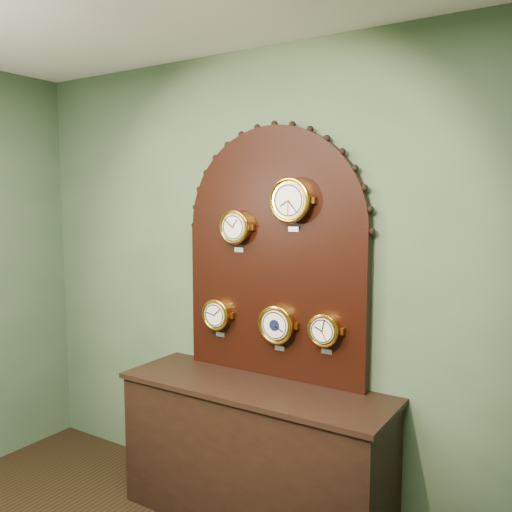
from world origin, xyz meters
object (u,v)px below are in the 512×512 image
Objects in this scene: barometer at (277,324)px; hygrometer at (217,314)px; shop_counter at (254,456)px; arabic_clock at (291,200)px; tide_clock at (325,330)px; display_board at (274,245)px; roman_clock at (236,227)px.

hygrometer is at bearing 179.87° from barometer.
arabic_clock is (0.15, 0.15, 1.49)m from shop_counter.
hygrometer is 1.04× the size of tide_clock.
shop_counter is at bearing -90.00° from display_board.
display_board is 5.86× the size of roman_clock.
barometer is at bearing -0.13° from hygrometer.
display_board is 5.41× the size of barometer.
tide_clock is at bearing 0.47° from arabic_clock.
shop_counter is 0.87m from hygrometer.
arabic_clock is at bearing 45.41° from shop_counter.
display_board reaches higher than arabic_clock.
display_board is 6.35× the size of tide_clock.
hygrometer is (-0.53, 0.00, -0.72)m from arabic_clock.
barometer is at bearing -0.14° from roman_clock.
tide_clock is (0.75, 0.00, -0.00)m from hygrometer.
hygrometer is at bearing 179.90° from roman_clock.
barometer is at bearing -46.61° from display_board.
barometer is 1.17× the size of tide_clock.
roman_clock is 0.82m from tide_clock.
hygrometer is 0.75m from tide_clock.
shop_counter is 6.64× the size of tide_clock.
tide_clock is at bearing 0.02° from hygrometer.
display_board is 0.47m from barometer.
display_board reaches higher than hygrometer.
display_board is 6.07× the size of hygrometer.
arabic_clock reaches higher than roman_clock.
shop_counter is 5.18× the size of arabic_clock.
display_board is at bearing 133.39° from barometer.
shop_counter is at bearing -134.59° from arabic_clock.
hygrometer is (-0.15, 0.00, -0.56)m from roman_clock.
display_board is at bearing 9.93° from hygrometer.
barometer reaches higher than hygrometer.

